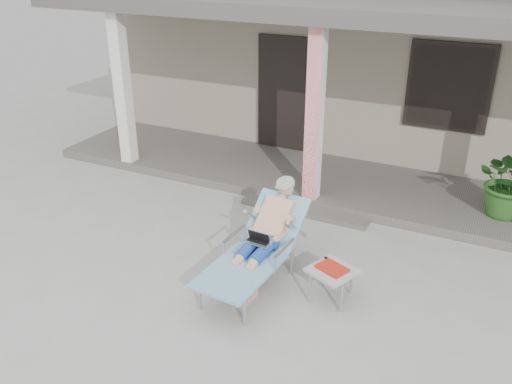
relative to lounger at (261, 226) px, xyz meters
The scene contains 8 objects.
ground 0.75m from the lounger, behind, with size 60.00×60.00×0.00m, color #9E9E99.
house 6.57m from the lounger, 91.36° to the left, with size 10.40×5.40×3.30m.
porch_deck 3.08m from the lounger, 92.95° to the left, with size 10.00×2.00×0.15m, color #605B56.
porch_overhang 3.60m from the lounger, 93.01° to the left, with size 10.00×2.30×2.85m.
porch_step 1.98m from the lounger, 94.78° to the left, with size 2.00×0.30×0.07m, color #605B56.
lounger is the anchor object (origin of this frame).
side_table 0.99m from the lounger, ahead, with size 0.62×0.62×0.42m.
potted_palm 3.85m from the lounger, 47.35° to the left, with size 0.95×0.83×1.06m, color #26591E.
Camera 1 is at (2.56, -5.07, 3.84)m, focal length 38.00 mm.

